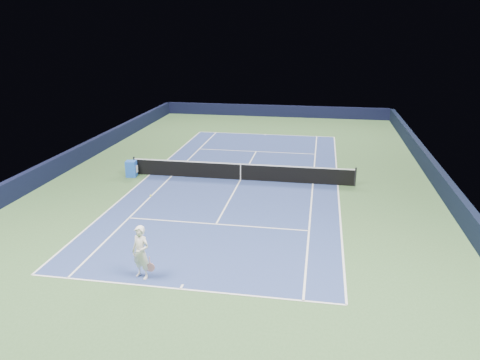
# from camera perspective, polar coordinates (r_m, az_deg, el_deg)

# --- Properties ---
(ground) EXTENTS (40.00, 40.00, 0.00)m
(ground) POSITION_cam_1_polar(r_m,az_deg,el_deg) (26.84, 0.07, 0.02)
(ground) COLOR #385B31
(ground) RESTS_ON ground
(wall_far) EXTENTS (22.00, 0.35, 1.10)m
(wall_far) POSITION_cam_1_polar(r_m,az_deg,el_deg) (45.82, 4.35, 8.40)
(wall_far) COLOR black
(wall_far) RESTS_ON ground
(wall_right) EXTENTS (0.35, 40.00, 1.10)m
(wall_right) POSITION_cam_1_polar(r_m,az_deg,el_deg) (27.10, 23.24, -0.12)
(wall_right) COLOR black
(wall_right) RESTS_ON ground
(wall_left) EXTENTS (0.35, 40.00, 1.10)m
(wall_left) POSITION_cam_1_polar(r_m,az_deg,el_deg) (30.38, -20.50, 2.11)
(wall_left) COLOR black
(wall_left) RESTS_ON ground
(court_surface) EXTENTS (10.97, 23.77, 0.01)m
(court_surface) POSITION_cam_1_polar(r_m,az_deg,el_deg) (26.84, 0.07, 0.03)
(court_surface) COLOR navy
(court_surface) RESTS_ON ground
(baseline_far) EXTENTS (10.97, 0.08, 0.00)m
(baseline_far) POSITION_cam_1_polar(r_m,az_deg,el_deg) (38.19, 3.13, 5.58)
(baseline_far) COLOR white
(baseline_far) RESTS_ON ground
(baseline_near) EXTENTS (10.97, 0.08, 0.00)m
(baseline_near) POSITION_cam_1_polar(r_m,az_deg,el_deg) (16.28, -7.29, -13.04)
(baseline_near) COLOR white
(baseline_near) RESTS_ON ground
(sideline_doubles_right) EXTENTS (0.08, 23.77, 0.00)m
(sideline_doubles_right) POSITION_cam_1_polar(r_m,az_deg,el_deg) (26.51, 11.83, -0.60)
(sideline_doubles_right) COLOR white
(sideline_doubles_right) RESTS_ON ground
(sideline_doubles_left) EXTENTS (0.08, 23.77, 0.00)m
(sideline_doubles_left) POSITION_cam_1_polar(r_m,az_deg,el_deg) (28.25, -10.96, 0.64)
(sideline_doubles_left) COLOR white
(sideline_doubles_left) RESTS_ON ground
(sideline_singles_right) EXTENTS (0.08, 23.77, 0.00)m
(sideline_singles_right) POSITION_cam_1_polar(r_m,az_deg,el_deg) (26.49, 8.87, -0.44)
(sideline_singles_right) COLOR white
(sideline_singles_right) RESTS_ON ground
(sideline_singles_left) EXTENTS (0.08, 23.77, 0.00)m
(sideline_singles_left) POSITION_cam_1_polar(r_m,az_deg,el_deg) (27.81, -8.32, 0.50)
(sideline_singles_left) COLOR white
(sideline_singles_left) RESTS_ON ground
(service_line_far) EXTENTS (8.23, 0.08, 0.00)m
(service_line_far) POSITION_cam_1_polar(r_m,az_deg,el_deg) (32.90, 1.98, 3.50)
(service_line_far) COLOR white
(service_line_far) RESTS_ON ground
(service_line_near) EXTENTS (8.23, 0.08, 0.00)m
(service_line_near) POSITION_cam_1_polar(r_m,az_deg,el_deg) (20.98, -2.93, -5.39)
(service_line_near) COLOR white
(service_line_near) RESTS_ON ground
(center_service_line) EXTENTS (0.08, 12.80, 0.00)m
(center_service_line) POSITION_cam_1_polar(r_m,az_deg,el_deg) (26.84, 0.07, 0.04)
(center_service_line) COLOR white
(center_service_line) RESTS_ON ground
(center_mark_far) EXTENTS (0.08, 0.30, 0.00)m
(center_mark_far) POSITION_cam_1_polar(r_m,az_deg,el_deg) (38.04, 3.10, 5.53)
(center_mark_far) COLOR white
(center_mark_far) RESTS_ON ground
(center_mark_near) EXTENTS (0.08, 0.30, 0.00)m
(center_mark_near) POSITION_cam_1_polar(r_m,az_deg,el_deg) (16.40, -7.14, -12.78)
(center_mark_near) COLOR white
(center_mark_near) RESTS_ON ground
(tennis_net) EXTENTS (12.90, 0.10, 1.07)m
(tennis_net) POSITION_cam_1_polar(r_m,az_deg,el_deg) (26.69, 0.07, 1.05)
(tennis_net) COLOR black
(tennis_net) RESTS_ON ground
(sponsor_cube) EXTENTS (0.65, 0.59, 0.95)m
(sponsor_cube) POSITION_cam_1_polar(r_m,az_deg,el_deg) (28.03, -13.10, 1.34)
(sponsor_cube) COLOR blue
(sponsor_cube) RESTS_ON ground
(tennis_player) EXTENTS (0.91, 1.38, 2.74)m
(tennis_player) POSITION_cam_1_polar(r_m,az_deg,el_deg) (16.72, -11.98, -8.64)
(tennis_player) COLOR white
(tennis_player) RESTS_ON ground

